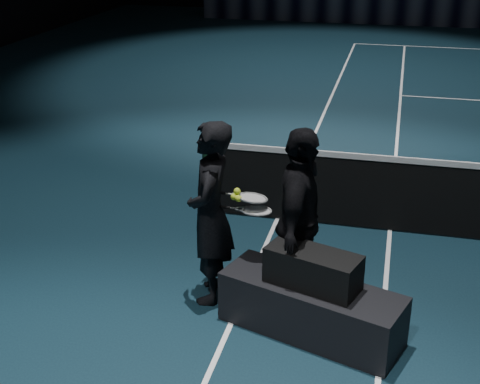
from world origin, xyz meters
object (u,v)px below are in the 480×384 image
object	(u,v)px
racket_bag	(313,269)
player_a	(210,213)
tennis_balls	(236,196)
player_bench	(311,309)
racket_upper	(252,198)
racket_lower	(257,211)
player_b	(299,222)

from	to	relation	value
racket_bag	player_a	xyz separation A→B (m)	(-1.04, 0.39, 0.25)
player_a	tennis_balls	distance (m)	0.33
player_bench	player_a	world-z (taller)	player_a
player_bench	tennis_balls	world-z (taller)	tennis_balls
player_a	racket_upper	size ratio (longest dim) A/B	2.68
racket_bag	racket_lower	bearing A→B (deg)	165.34
player_bench	racket_upper	bearing A→B (deg)	164.88
player_b	player_bench	bearing A→B (deg)	-154.44
player_bench	tennis_balls	xyz separation A→B (m)	(-0.79, 0.40, 0.87)
racket_bag	player_bench	bearing A→B (deg)	0.00
player_bench	racket_bag	bearing A→B (deg)	0.00
player_b	racket_upper	xyz separation A→B (m)	(-0.45, 0.04, 0.18)
player_a	racket_lower	size ratio (longest dim) A/B	2.68
tennis_balls	racket_bag	bearing A→B (deg)	-26.62
racket_lower	racket_upper	distance (m)	0.12
player_bench	racket_bag	distance (m)	0.41
player_a	racket_upper	world-z (taller)	player_a
racket_upper	player_a	bearing A→B (deg)	-178.29
racket_upper	tennis_balls	xyz separation A→B (m)	(-0.15, -0.03, 0.02)
racket_bag	player_b	size ratio (longest dim) A/B	0.46
player_a	tennis_balls	world-z (taller)	player_a
player_b	racket_upper	bearing A→B (deg)	83.66
player_b	racket_upper	distance (m)	0.49
player_b	racket_upper	size ratio (longest dim) A/B	2.68
racket_upper	tennis_balls	size ratio (longest dim) A/B	5.67
racket_lower	tennis_balls	world-z (taller)	tennis_balls
racket_lower	player_bench	bearing A→B (deg)	-33.05
racket_bag	racket_upper	distance (m)	0.89
player_a	racket_bag	bearing A→B (deg)	63.47
racket_bag	player_b	xyz separation A→B (m)	(-0.19, 0.39, 0.25)
player_a	tennis_balls	size ratio (longest dim) A/B	15.17
racket_lower	player_a	bearing A→B (deg)	180.00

